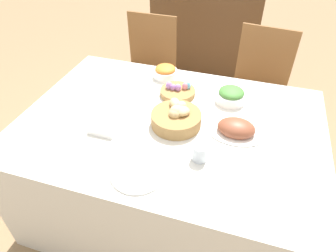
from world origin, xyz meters
name	(u,v)px	position (x,y,z in m)	size (l,w,h in m)	color
ground_plane	(170,204)	(0.00, 0.00, 0.00)	(12.00, 12.00, 0.00)	#937551
dining_table	(170,168)	(0.00, 0.00, 0.36)	(1.62, 1.13, 0.73)	silver
chair_far_right	(258,85)	(0.44, 0.91, 0.50)	(0.47, 0.47, 0.92)	brown
chair_far_left	(148,68)	(-0.48, 0.91, 0.50)	(0.43, 0.43, 0.92)	brown
sideboard	(206,31)	(-0.19, 1.95, 0.46)	(1.12, 0.44, 0.91)	brown
bread_basket	(177,117)	(0.04, -0.01, 0.78)	(0.26, 0.26, 0.12)	#9E7542
egg_basket	(178,91)	(-0.03, 0.26, 0.75)	(0.21, 0.21, 0.08)	#9E7542
ham_platter	(236,129)	(0.35, 0.01, 0.76)	(0.30, 0.21, 0.09)	white
carrot_bowl	(165,72)	(-0.17, 0.44, 0.77)	(0.16, 0.16, 0.08)	white
green_salad_bowl	(231,95)	(0.28, 0.29, 0.77)	(0.17, 0.17, 0.09)	white
dinner_plate	(138,173)	(-0.03, -0.39, 0.73)	(0.25, 0.25, 0.01)	white
fork	(108,166)	(-0.18, -0.39, 0.73)	(0.01, 0.17, 0.00)	silver
knife	(170,181)	(0.12, -0.39, 0.73)	(0.01, 0.17, 0.00)	silver
spoon	(177,182)	(0.15, -0.39, 0.73)	(0.01, 0.17, 0.00)	silver
drinking_cup	(200,152)	(0.21, -0.22, 0.77)	(0.07, 0.07, 0.08)	silver
butter_dish	(103,130)	(-0.30, -0.18, 0.74)	(0.14, 0.09, 0.03)	white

